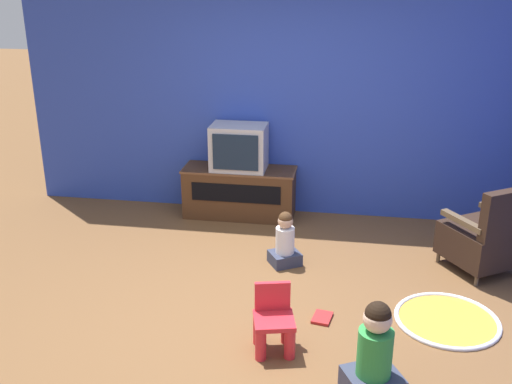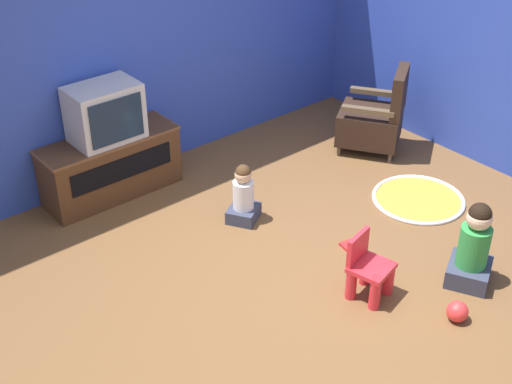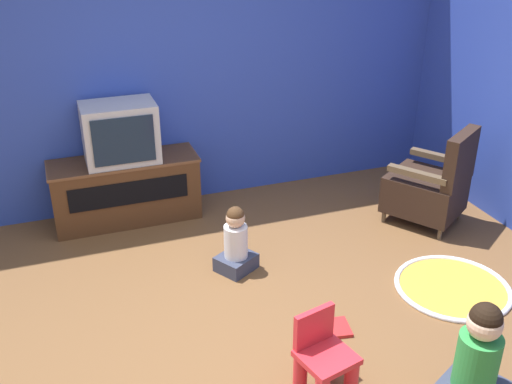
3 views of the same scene
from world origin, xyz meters
name	(u,v)px [view 1 (image 1 of 3)]	position (x,y,z in m)	size (l,w,h in m)	color
ground_plane	(261,310)	(0.00, 0.00, 0.00)	(30.00, 30.00, 0.00)	brown
wall_back	(275,86)	(-0.20, 2.22, 1.42)	(5.61, 0.12, 2.85)	#2D47B2
tv_cabinet	(240,191)	(-0.54, 1.93, 0.29)	(1.24, 0.44, 0.56)	#4C2D19
television	(239,147)	(-0.54, 1.92, 0.81)	(0.60, 0.41, 0.49)	#B7B7BC
black_armchair	(483,238)	(1.89, 1.00, 0.33)	(0.76, 0.79, 0.87)	brown
yellow_kid_chair	(274,324)	(0.17, -0.50, 0.21)	(0.35, 0.34, 0.50)	red
play_mat	(447,320)	(1.49, 0.08, 0.01)	(0.83, 0.83, 0.04)	gold
child_watching_left	(375,355)	(0.88, -0.89, 0.30)	(0.45, 0.43, 0.69)	#33384C
child_watching_center	(285,242)	(0.10, 0.85, 0.23)	(0.35, 0.34, 0.53)	#33384C
book	(322,318)	(0.51, -0.05, 0.01)	(0.17, 0.22, 0.02)	#B22323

